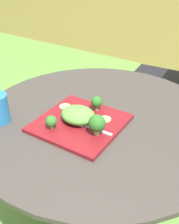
# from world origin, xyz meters

# --- Properties ---
(patio_table) EXTENTS (0.96, 0.96, 0.71)m
(patio_table) POSITION_xyz_m (0.00, 0.00, 0.48)
(patio_table) COLOR #38332D
(patio_table) RESTS_ON ground_plane
(patio_chair) EXTENTS (0.47, 0.47, 0.90)m
(patio_chair) POSITION_xyz_m (0.01, 1.01, 0.53)
(patio_chair) COLOR black
(patio_chair) RESTS_ON ground_plane
(salad_plate) EXTENTS (0.30, 0.30, 0.01)m
(salad_plate) POSITION_xyz_m (-0.03, -0.08, 0.72)
(salad_plate) COLOR maroon
(salad_plate) RESTS_ON patio_table
(fork) EXTENTS (0.15, 0.02, 0.00)m
(fork) POSITION_xyz_m (0.01, -0.09, 0.73)
(fork) COLOR silver
(fork) RESTS_ON salad_plate
(lettuce_mound) EXTENTS (0.13, 0.11, 0.05)m
(lettuce_mound) POSITION_xyz_m (-0.04, -0.08, 0.76)
(lettuce_mound) COLOR #519338
(lettuce_mound) RESTS_ON salad_plate
(broccoli_floret_0) EXTENTS (0.06, 0.06, 0.07)m
(broccoli_floret_0) POSITION_xyz_m (0.06, -0.11, 0.77)
(broccoli_floret_0) COLOR #99B770
(broccoli_floret_0) RESTS_ON salad_plate
(broccoli_floret_1) EXTENTS (0.04, 0.04, 0.06)m
(broccoli_floret_1) POSITION_xyz_m (-0.02, 0.03, 0.76)
(broccoli_floret_1) COLOR #99B770
(broccoli_floret_1) RESTS_ON salad_plate
(broccoli_floret_2) EXTENTS (0.04, 0.04, 0.05)m
(broccoli_floret_2) POSITION_xyz_m (-0.10, -0.17, 0.76)
(broccoli_floret_2) COLOR #99B770
(broccoli_floret_2) RESTS_ON salad_plate
(cucumber_slice_0) EXTENTS (0.04, 0.04, 0.01)m
(cucumber_slice_0) POSITION_xyz_m (0.04, -0.02, 0.73)
(cucumber_slice_0) COLOR #8EB766
(cucumber_slice_0) RESTS_ON salad_plate
(cucumber_slice_1) EXTENTS (0.05, 0.05, 0.01)m
(cucumber_slice_1) POSITION_xyz_m (-0.14, -0.03, 0.73)
(cucumber_slice_1) COLOR #8EB766
(cucumber_slice_1) RESTS_ON salad_plate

